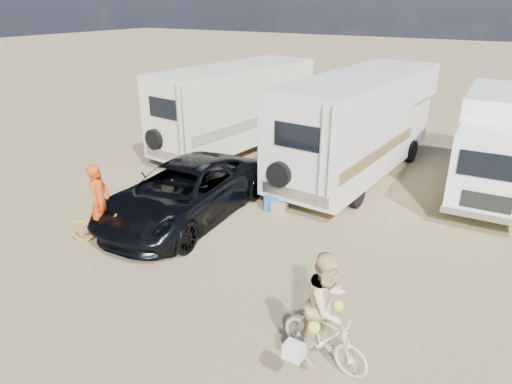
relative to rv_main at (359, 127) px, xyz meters
The scene contains 12 objects.
ground 7.04m from the rv_main, 91.86° to the right, with size 140.00×140.00×0.00m, color #968259.
rv_main is the anchor object (origin of this frame).
rv_left 5.06m from the rv_main, behind, with size 2.32×7.26×3.26m, color beige, non-canonical shape.
box_truck 4.12m from the rv_main, ahead, with size 2.14×5.76×3.06m, color white, non-canonical shape.
dark_suv 6.39m from the rv_main, 116.56° to the right, with size 2.53×5.49×1.53m, color black.
bike_man 8.64m from the rv_main, 114.89° to the right, with size 0.61×1.75×0.92m, color #C1761D.
bike_woman 9.15m from the rv_main, 73.38° to the right, with size 0.45×1.60×0.96m, color beige.
rider_man 8.59m from the rv_main, 114.89° to the right, with size 0.68×0.44×1.85m, color #CA3C0F.
rider_woman 9.10m from the rv_main, 73.38° to the right, with size 0.91×0.71×1.87m, color #DBBB85.
bike_parked 4.19m from the rv_main, 18.39° to the right, with size 0.57×1.63×0.86m, color #242624.
cooler 4.28m from the rv_main, 103.88° to the right, with size 0.57×0.42×0.46m, color #205490.
crate 4.33m from the rv_main, 101.23° to the right, with size 0.42×0.42×0.34m, color #957454.
Camera 1 is at (4.90, -7.43, 5.51)m, focal length 31.95 mm.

